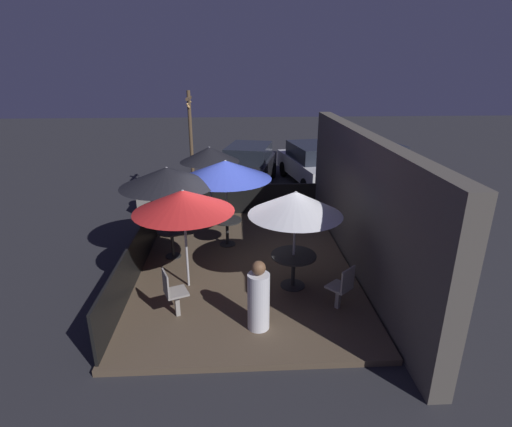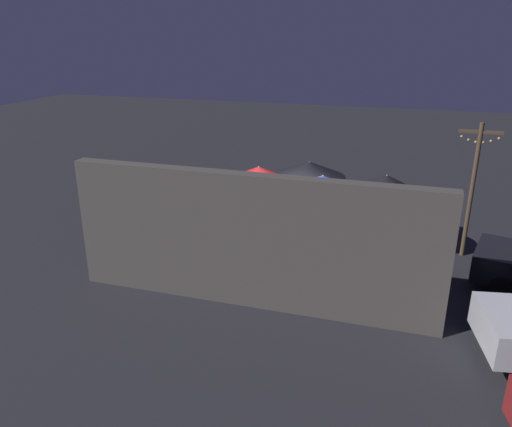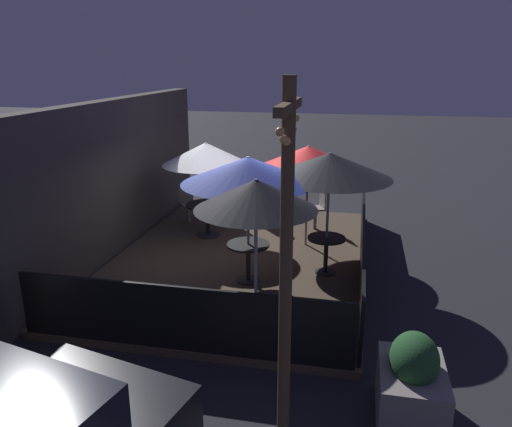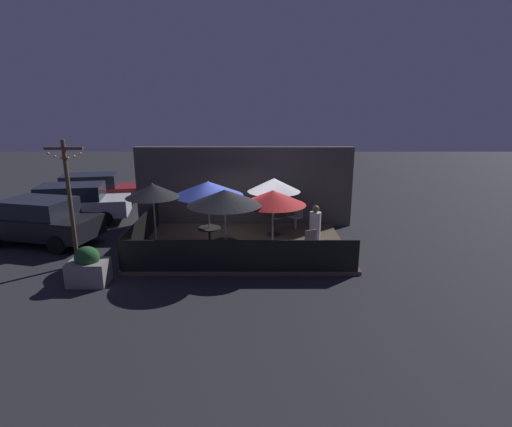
% 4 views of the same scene
% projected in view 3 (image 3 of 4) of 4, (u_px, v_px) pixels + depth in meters
% --- Properties ---
extents(ground_plane, '(60.00, 60.00, 0.00)m').
position_uv_depth(ground_plane, '(240.00, 262.00, 10.15)').
color(ground_plane, '#26262B').
extents(patio_deck, '(7.03, 4.92, 0.12)m').
position_uv_depth(patio_deck, '(240.00, 259.00, 10.13)').
color(patio_deck, brown).
rests_on(patio_deck, ground_plane).
extents(building_wall, '(8.63, 0.36, 3.19)m').
position_uv_depth(building_wall, '(111.00, 180.00, 10.21)').
color(building_wall, '#4C4742').
rests_on(building_wall, ground_plane).
extents(fence_front, '(6.83, 0.05, 0.95)m').
position_uv_depth(fence_front, '(363.00, 243.00, 9.50)').
color(fence_front, black).
rests_on(fence_front, patio_deck).
extents(fence_side_left, '(0.05, 4.72, 0.95)m').
position_uv_depth(fence_side_left, '(179.00, 318.00, 6.73)').
color(fence_side_left, black).
rests_on(fence_side_left, patio_deck).
extents(patio_umbrella_0, '(2.22, 2.22, 2.27)m').
position_uv_depth(patio_umbrella_0, '(330.00, 166.00, 8.76)').
color(patio_umbrella_0, '#B2B2B7').
rests_on(patio_umbrella_0, patio_deck).
extents(patio_umbrella_1, '(1.91, 1.91, 2.12)m').
position_uv_depth(patio_umbrella_1, '(206.00, 154.00, 10.80)').
color(patio_umbrella_1, '#B2B2B7').
rests_on(patio_umbrella_1, patio_deck).
extents(patio_umbrella_2, '(2.29, 2.29, 2.26)m').
position_uv_depth(patio_umbrella_2, '(248.00, 170.00, 8.42)').
color(patio_umbrella_2, '#B2B2B7').
rests_on(patio_umbrella_2, patio_deck).
extents(patio_umbrella_3, '(1.71, 1.71, 2.29)m').
position_uv_depth(patio_umbrella_3, '(256.00, 195.00, 6.76)').
color(patio_umbrella_3, '#B2B2B7').
rests_on(patio_umbrella_3, patio_deck).
extents(patio_umbrella_4, '(2.05, 2.05, 2.14)m').
position_uv_depth(patio_umbrella_4, '(308.00, 157.00, 10.23)').
color(patio_umbrella_4, '#B2B2B7').
rests_on(patio_umbrella_4, patio_deck).
extents(dining_table_0, '(0.70, 0.70, 0.70)m').
position_uv_depth(dining_table_0, '(326.00, 245.00, 9.20)').
color(dining_table_0, black).
rests_on(dining_table_0, patio_deck).
extents(dining_table_1, '(0.95, 0.95, 0.74)m').
position_uv_depth(dining_table_1, '(207.00, 210.00, 11.18)').
color(dining_table_1, black).
rests_on(dining_table_1, patio_deck).
extents(dining_table_2, '(0.76, 0.76, 0.71)m').
position_uv_depth(dining_table_2, '(248.00, 252.00, 8.86)').
color(dining_table_2, black).
rests_on(dining_table_2, patio_deck).
extents(patio_chair_0, '(0.56, 0.56, 0.92)m').
position_uv_depth(patio_chair_0, '(187.00, 201.00, 12.23)').
color(patio_chair_0, gray).
rests_on(patio_chair_0, patio_deck).
extents(patio_chair_1, '(0.52, 0.52, 0.96)m').
position_uv_depth(patio_chair_1, '(318.00, 207.00, 11.66)').
color(patio_chair_1, gray).
rests_on(patio_chair_1, patio_deck).
extents(patron_0, '(0.55, 0.55, 1.33)m').
position_uv_depth(patron_0, '(256.00, 196.00, 12.34)').
color(patron_0, silver).
rests_on(patron_0, patio_deck).
extents(planter_box, '(1.04, 0.73, 1.08)m').
position_uv_depth(planter_box, '(412.00, 384.00, 5.58)').
color(planter_box, gray).
rests_on(planter_box, ground_plane).
extents(light_post, '(1.10, 0.12, 3.82)m').
position_uv_depth(light_post, '(286.00, 267.00, 4.51)').
color(light_post, brown).
rests_on(light_post, ground_plane).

